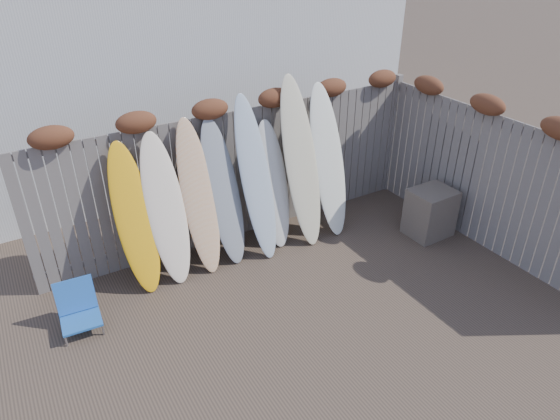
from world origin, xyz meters
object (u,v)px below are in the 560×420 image
lattice_panel (453,174)px  beach_chair (78,308)px  surfboard_0 (135,219)px  wooden_crate (430,213)px

lattice_panel → beach_chair: bearing=169.2°
lattice_panel → surfboard_0: (-4.78, 0.94, 0.14)m
wooden_crate → surfboard_0: bearing=165.3°
beach_chair → wooden_crate: size_ratio=0.79×
beach_chair → wooden_crate: (5.13, -0.62, 0.10)m
beach_chair → lattice_panel: lattice_panel is taller
wooden_crate → surfboard_0: (-4.21, 1.10, 0.60)m
beach_chair → surfboard_0: 1.26m
surfboard_0 → wooden_crate: bearing=-15.9°
wooden_crate → surfboard_0: 4.39m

